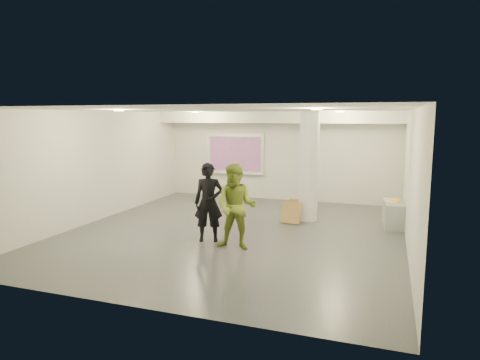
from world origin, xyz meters
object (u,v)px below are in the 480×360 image
at_px(column, 309,166).
at_px(projection_screen, 235,154).
at_px(woman, 209,202).
at_px(credenza, 393,214).
at_px(man, 236,207).

bearing_deg(column, projection_screen, 139.44).
height_order(column, woman, column).
height_order(projection_screen, credenza, projection_screen).
distance_m(woman, man, 0.87).
xyz_separation_m(woman, man, (0.79, -0.35, 0.02)).
height_order(credenza, man, man).
relative_size(column, man, 1.62).
bearing_deg(projection_screen, credenza, -25.95).
bearing_deg(projection_screen, column, -40.56).
xyz_separation_m(column, projection_screen, (-3.10, 2.65, 0.03)).
distance_m(projection_screen, man, 6.12).
height_order(column, man, column).
bearing_deg(credenza, woman, -150.41).
distance_m(credenza, man, 4.53).
bearing_deg(man, woman, 152.35).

